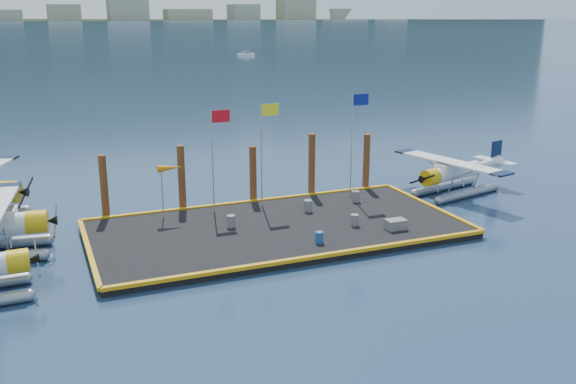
% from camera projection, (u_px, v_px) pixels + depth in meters
% --- Properties ---
extents(ground, '(4000.00, 4000.00, 0.00)m').
position_uv_depth(ground, '(277.00, 233.00, 35.44)').
color(ground, '#19294D').
rests_on(ground, ground).
extents(dock, '(20.00, 10.00, 0.40)m').
position_uv_depth(dock, '(277.00, 229.00, 35.39)').
color(dock, black).
rests_on(dock, ground).
extents(dock_bumpers, '(20.25, 10.25, 0.18)m').
position_uv_depth(dock_bumpers, '(277.00, 224.00, 35.31)').
color(dock_bumpers, '#CD8A0C').
rests_on(dock_bumpers, dock).
extents(far_backdrop, '(3050.00, 2050.00, 810.00)m').
position_uv_depth(far_backdrop, '(123.00, 12.00, 1669.22)').
color(far_backdrop, black).
rests_on(far_backdrop, ground).
extents(seaplane_d, '(8.21, 8.88, 3.15)m').
position_uv_depth(seaplane_d, '(453.00, 175.00, 42.41)').
color(seaplane_d, gray).
rests_on(seaplane_d, ground).
extents(drum_0, '(0.47, 0.47, 0.66)m').
position_uv_depth(drum_0, '(231.00, 221.00, 35.08)').
color(drum_0, slate).
rests_on(drum_0, dock).
extents(drum_1, '(0.45, 0.45, 0.63)m').
position_uv_depth(drum_1, '(355.00, 220.00, 35.33)').
color(drum_1, slate).
rests_on(drum_1, dock).
extents(drum_2, '(0.48, 0.48, 0.68)m').
position_uv_depth(drum_2, '(308.00, 206.00, 37.84)').
color(drum_2, slate).
rests_on(drum_2, dock).
extents(drum_3, '(0.42, 0.42, 0.59)m').
position_uv_depth(drum_3, '(319.00, 237.00, 32.67)').
color(drum_3, navy).
rests_on(drum_3, dock).
extents(drum_4, '(0.49, 0.49, 0.69)m').
position_uv_depth(drum_4, '(356.00, 196.00, 39.75)').
color(drum_4, slate).
rests_on(drum_4, dock).
extents(crate, '(1.08, 0.72, 0.54)m').
position_uv_depth(crate, '(396.00, 224.00, 34.76)').
color(crate, slate).
rests_on(crate, dock).
extents(flagpole_red, '(1.14, 0.08, 6.00)m').
position_uv_depth(flagpole_red, '(216.00, 145.00, 36.81)').
color(flagpole_red, '#9C9CA4').
rests_on(flagpole_red, dock).
extents(flagpole_yellow, '(1.14, 0.08, 6.20)m').
position_uv_depth(flagpole_yellow, '(265.00, 139.00, 37.86)').
color(flagpole_yellow, '#9C9CA4').
rests_on(flagpole_yellow, dock).
extents(flagpole_blue, '(1.14, 0.08, 6.50)m').
position_uv_depth(flagpole_blue, '(355.00, 130.00, 39.98)').
color(flagpole_blue, '#9C9CA4').
rests_on(flagpole_blue, dock).
extents(windsock, '(1.40, 0.44, 3.12)m').
position_uv_depth(windsock, '(169.00, 169.00, 36.14)').
color(windsock, '#9C9CA4').
rests_on(windsock, dock).
extents(piling_0, '(0.44, 0.44, 4.00)m').
position_uv_depth(piling_0, '(104.00, 189.00, 36.64)').
color(piling_0, '#4E2D16').
rests_on(piling_0, ground).
extents(piling_1, '(0.44, 0.44, 4.20)m').
position_uv_depth(piling_1, '(182.00, 180.00, 38.24)').
color(piling_1, '#4E2D16').
rests_on(piling_1, ground).
extents(piling_2, '(0.44, 0.44, 3.80)m').
position_uv_depth(piling_2, '(253.00, 176.00, 39.92)').
color(piling_2, '#4E2D16').
rests_on(piling_2, ground).
extents(piling_3, '(0.44, 0.44, 4.30)m').
position_uv_depth(piling_3, '(312.00, 167.00, 41.30)').
color(piling_3, '#4E2D16').
rests_on(piling_3, ground).
extents(piling_4, '(0.44, 0.44, 4.00)m').
position_uv_depth(piling_4, '(366.00, 164.00, 42.79)').
color(piling_4, '#4E2D16').
rests_on(piling_4, ground).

